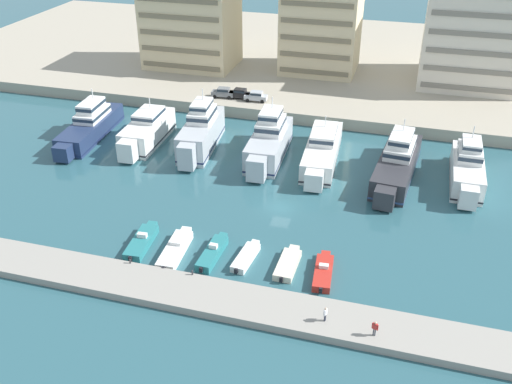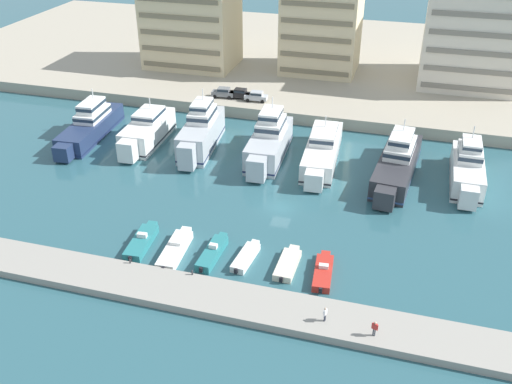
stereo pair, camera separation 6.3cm
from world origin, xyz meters
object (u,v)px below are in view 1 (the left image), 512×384
object	(u,v)px
motorboat_cream_center	(288,264)
motorboat_red_center_right	(323,272)
yacht_white_left	(147,131)
car_black_left	(240,93)
yacht_charcoal_center_right	(397,162)
pedestrian_near_edge	(325,313)
motorboat_teal_far_left	(142,241)
motorboat_teal_mid_left	(213,253)
motorboat_white_center_left	(246,257)
pedestrian_mid_deck	(375,327)
car_grey_far_left	(223,92)
yacht_silver_mid_left	(201,132)
yacht_white_center	(322,150)
yacht_white_mid_right	(468,168)
yacht_navy_far_left	(90,125)
car_silver_mid_left	(256,96)
motorboat_white_left	(176,249)
yacht_silver_center_left	(269,141)

from	to	relation	value
motorboat_cream_center	motorboat_red_center_right	xyz separation A→B (m)	(4.10, -0.36, 0.04)
yacht_white_left	car_black_left	size ratio (longest dim) A/B	3.92
yacht_charcoal_center_right	pedestrian_near_edge	distance (m)	34.01
motorboat_teal_far_left	motorboat_red_center_right	xyz separation A→B (m)	(21.87, 0.26, -0.05)
motorboat_cream_center	car_black_left	distance (m)	47.81
motorboat_teal_mid_left	motorboat_white_center_left	world-z (taller)	motorboat_teal_mid_left
car_black_left	pedestrian_mid_deck	distance (m)	60.62
pedestrian_near_edge	car_grey_far_left	bearing A→B (deg)	118.44
yacht_silver_mid_left	yacht_white_center	size ratio (longest dim) A/B	0.87
motorboat_white_center_left	car_grey_far_left	distance (m)	46.83
yacht_white_mid_right	pedestrian_mid_deck	bearing A→B (deg)	-104.95
yacht_white_center	motorboat_teal_far_left	distance (m)	32.29
yacht_navy_far_left	yacht_white_left	bearing A→B (deg)	2.27
motorboat_teal_far_left	car_black_left	distance (m)	44.38
yacht_white_center	pedestrian_mid_deck	xyz separation A→B (m)	(11.52, -36.09, 0.04)
yacht_silver_mid_left	car_black_left	world-z (taller)	yacht_silver_mid_left
car_silver_mid_left	pedestrian_mid_deck	distance (m)	58.67
car_black_left	car_silver_mid_left	xyz separation A→B (m)	(3.25, -0.48, 0.00)
yacht_silver_mid_left	motorboat_teal_mid_left	bearing A→B (deg)	-66.77
yacht_navy_far_left	motorboat_white_left	size ratio (longest dim) A/B	2.32
yacht_white_center	motorboat_red_center_right	bearing A→B (deg)	-79.36
yacht_white_center	motorboat_teal_far_left	size ratio (longest dim) A/B	2.54
yacht_silver_center_left	car_black_left	distance (m)	20.20
yacht_navy_far_left	motorboat_teal_far_left	bearing A→B (deg)	-50.07
motorboat_teal_far_left	yacht_silver_center_left	bearing A→B (deg)	72.26
motorboat_white_center_left	motorboat_red_center_right	bearing A→B (deg)	-2.06
motorboat_teal_far_left	motorboat_teal_mid_left	xyz separation A→B (m)	(8.91, 0.16, 0.03)
yacht_white_left	motorboat_cream_center	size ratio (longest dim) A/B	2.44
yacht_silver_mid_left	motorboat_white_center_left	world-z (taller)	yacht_silver_mid_left
yacht_navy_far_left	yacht_white_center	distance (m)	38.46
yacht_silver_center_left	motorboat_red_center_right	xyz separation A→B (m)	(13.29, -26.54, -2.20)
pedestrian_mid_deck	motorboat_cream_center	bearing A→B (deg)	138.97
yacht_white_left	car_grey_far_left	bearing A→B (deg)	68.27
yacht_navy_far_left	motorboat_red_center_right	xyz separation A→B (m)	(43.55, -25.65, -1.56)
yacht_navy_far_left	yacht_silver_center_left	distance (m)	30.28
motorboat_red_center_right	motorboat_teal_far_left	bearing A→B (deg)	-179.32
yacht_white_left	car_silver_mid_left	distance (m)	22.04
motorboat_teal_far_left	motorboat_red_center_right	bearing A→B (deg)	0.68
yacht_silver_center_left	yacht_charcoal_center_right	distance (m)	19.42
car_black_left	yacht_white_center	bearing A→B (deg)	-42.41
motorboat_teal_mid_left	car_silver_mid_left	xyz separation A→B (m)	(-7.20, 43.64, 2.51)
yacht_white_center	motorboat_white_left	distance (m)	30.56
car_grey_far_left	car_black_left	world-z (taller)	same
motorboat_teal_mid_left	pedestrian_near_edge	world-z (taller)	pedestrian_near_edge
yacht_navy_far_left	motorboat_teal_far_left	world-z (taller)	yacht_navy_far_left
car_grey_far_left	pedestrian_mid_deck	bearing A→B (deg)	-57.93
yacht_navy_far_left	motorboat_teal_far_left	xyz separation A→B (m)	(21.69, -25.91, -1.51)
yacht_navy_far_left	motorboat_red_center_right	size ratio (longest dim) A/B	2.78
car_silver_mid_left	pedestrian_near_edge	bearing A→B (deg)	-67.19
yacht_silver_mid_left	yacht_white_center	xyz separation A→B (m)	(19.30, 0.69, -0.91)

